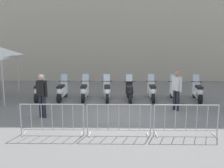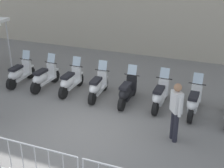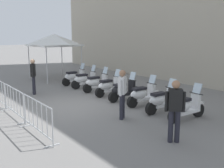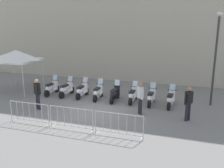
# 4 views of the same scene
# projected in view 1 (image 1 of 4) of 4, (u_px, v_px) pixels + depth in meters

# --- Properties ---
(ground_plane) EXTENTS (120.00, 120.00, 0.00)m
(ground_plane) POSITION_uv_depth(u_px,v_px,m) (118.00, 114.00, 11.64)
(ground_plane) COLOR slate
(motorcycle_0) EXTENTS (0.56, 1.73, 1.24)m
(motorcycle_0) POSITION_uv_depth(u_px,v_px,m) (39.00, 91.00, 13.78)
(motorcycle_0) COLOR black
(motorcycle_0) RESTS_ON ground
(motorcycle_1) EXTENTS (0.61, 1.72, 1.24)m
(motorcycle_1) POSITION_uv_depth(u_px,v_px,m) (62.00, 91.00, 13.77)
(motorcycle_1) COLOR black
(motorcycle_1) RESTS_ON ground
(motorcycle_2) EXTENTS (0.56, 1.73, 1.24)m
(motorcycle_2) POSITION_uv_depth(u_px,v_px,m) (84.00, 91.00, 13.78)
(motorcycle_2) COLOR black
(motorcycle_2) RESTS_ON ground
(motorcycle_3) EXTENTS (0.56, 1.72, 1.24)m
(motorcycle_3) POSITION_uv_depth(u_px,v_px,m) (107.00, 92.00, 13.72)
(motorcycle_3) COLOR black
(motorcycle_3) RESTS_ON ground
(motorcycle_4) EXTENTS (0.56, 1.73, 1.24)m
(motorcycle_4) POSITION_uv_depth(u_px,v_px,m) (130.00, 92.00, 13.66)
(motorcycle_4) COLOR black
(motorcycle_4) RESTS_ON ground
(motorcycle_5) EXTENTS (0.56, 1.73, 1.24)m
(motorcycle_5) POSITION_uv_depth(u_px,v_px,m) (152.00, 91.00, 13.75)
(motorcycle_5) COLOR black
(motorcycle_5) RESTS_ON ground
(motorcycle_6) EXTENTS (0.56, 1.73, 1.24)m
(motorcycle_6) POSITION_uv_depth(u_px,v_px,m) (175.00, 92.00, 13.66)
(motorcycle_6) COLOR black
(motorcycle_6) RESTS_ON ground
(motorcycle_7) EXTENTS (0.61, 1.72, 1.24)m
(motorcycle_7) POSITION_uv_depth(u_px,v_px,m) (198.00, 92.00, 13.61)
(motorcycle_7) COLOR black
(motorcycle_7) RESTS_ON ground
(barrier_segment_0) EXTENTS (2.13, 0.59, 1.07)m
(barrier_segment_0) POSITION_uv_depth(u_px,v_px,m) (52.00, 120.00, 9.21)
(barrier_segment_0) COLOR #B2B5B7
(barrier_segment_0) RESTS_ON ground
(barrier_segment_1) EXTENTS (2.13, 0.59, 1.07)m
(barrier_segment_1) POSITION_uv_depth(u_px,v_px,m) (119.00, 120.00, 9.17)
(barrier_segment_1) COLOR #B2B5B7
(barrier_segment_1) RESTS_ON ground
(barrier_segment_2) EXTENTS (2.13, 0.59, 1.07)m
(barrier_segment_2) POSITION_uv_depth(u_px,v_px,m) (186.00, 120.00, 9.13)
(barrier_segment_2) COLOR #B2B5B7
(barrier_segment_2) RESTS_ON ground
(officer_near_row_end) EXTENTS (0.49, 0.37, 1.73)m
(officer_near_row_end) POSITION_uv_depth(u_px,v_px,m) (42.00, 94.00, 10.97)
(officer_near_row_end) COLOR #23232D
(officer_near_row_end) RESTS_ON ground
(officer_mid_plaza) EXTENTS (0.37, 0.49, 1.73)m
(officer_mid_plaza) POSITION_uv_depth(u_px,v_px,m) (177.00, 88.00, 11.92)
(officer_mid_plaza) COLOR #23232D
(officer_mid_plaza) RESTS_ON ground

